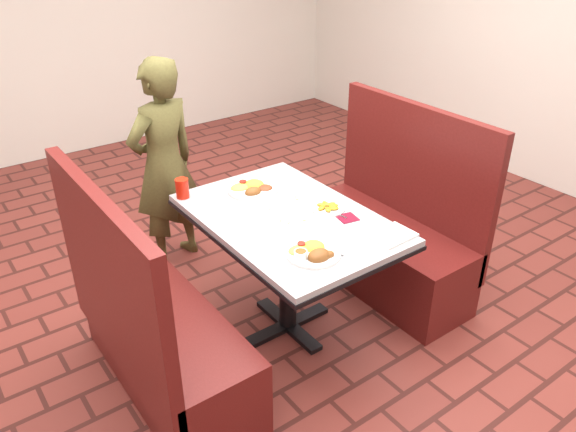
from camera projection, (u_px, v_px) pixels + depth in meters
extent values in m
plane|color=maroon|center=(288.00, 327.00, 3.33)|extent=(7.00, 7.00, 0.00)
cube|color=white|center=(62.00, 6.00, 5.13)|extent=(6.00, 0.04, 2.80)
cube|color=#A7AAAC|center=(288.00, 219.00, 2.98)|extent=(0.80, 1.20, 0.03)
cube|color=black|center=(288.00, 223.00, 2.99)|extent=(0.81, 1.21, 0.02)
cylinder|color=black|center=(288.00, 277.00, 3.16)|extent=(0.10, 0.10, 0.69)
cube|color=black|center=(288.00, 325.00, 3.32)|extent=(0.55, 0.08, 0.03)
cube|color=black|center=(288.00, 325.00, 3.32)|extent=(0.08, 0.55, 0.03)
cube|color=#5D1815|center=(168.00, 349.00, 2.83)|extent=(0.45, 1.20, 0.45)
cube|color=#5D1815|center=(112.00, 288.00, 2.49)|extent=(0.06, 1.20, 0.95)
cube|color=#5D1815|center=(382.00, 254.00, 3.61)|extent=(0.45, 1.20, 0.45)
cube|color=#5D1815|center=(413.00, 179.00, 3.50)|extent=(0.06, 1.20, 0.95)
imported|color=brown|center=(164.00, 165.00, 3.66)|extent=(0.58, 0.45, 1.41)
cylinder|color=white|center=(313.00, 253.00, 2.63)|extent=(0.26, 0.26, 0.02)
ellipsoid|color=yellow|center=(314.00, 242.00, 2.66)|extent=(0.11, 0.11, 0.05)
ellipsoid|color=#8FC04D|center=(299.00, 248.00, 2.63)|extent=(0.11, 0.09, 0.03)
cylinder|color=red|center=(301.00, 243.00, 2.66)|extent=(0.04, 0.04, 0.01)
ellipsoid|color=brown|center=(319.00, 251.00, 2.57)|extent=(0.11, 0.09, 0.07)
ellipsoid|color=brown|center=(328.00, 252.00, 2.59)|extent=(0.06, 0.05, 0.04)
cylinder|color=white|center=(301.00, 255.00, 2.57)|extent=(0.06, 0.06, 0.04)
cylinder|color=brown|center=(301.00, 251.00, 2.56)|extent=(0.05, 0.05, 0.00)
cylinder|color=white|center=(253.00, 190.00, 3.23)|extent=(0.29, 0.29, 0.02)
ellipsoid|color=yellow|center=(254.00, 181.00, 3.25)|extent=(0.12, 0.12, 0.05)
ellipsoid|color=#8FC04D|center=(240.00, 185.00, 3.22)|extent=(0.12, 0.10, 0.04)
cylinder|color=red|center=(243.00, 182.00, 3.25)|extent=(0.04, 0.04, 0.01)
ellipsoid|color=brown|center=(265.00, 186.00, 3.22)|extent=(0.09, 0.09, 0.03)
ellipsoid|color=brown|center=(253.00, 188.00, 3.16)|extent=(0.10, 0.07, 0.06)
cylinder|color=white|center=(328.00, 209.00, 3.03)|extent=(0.18, 0.18, 0.01)
cube|color=maroon|center=(347.00, 218.00, 2.95)|extent=(0.12, 0.12, 0.00)
cube|color=silver|center=(336.00, 214.00, 2.98)|extent=(0.04, 0.14, 0.00)
cylinder|color=red|center=(182.00, 188.00, 3.14)|extent=(0.07, 0.07, 0.11)
cube|color=white|center=(392.00, 235.00, 2.78)|extent=(0.22, 0.17, 0.01)
cube|color=#BDBDC1|center=(333.00, 248.00, 2.67)|extent=(0.02, 0.15, 0.00)
cube|color=silver|center=(322.00, 255.00, 2.61)|extent=(0.03, 0.15, 0.00)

